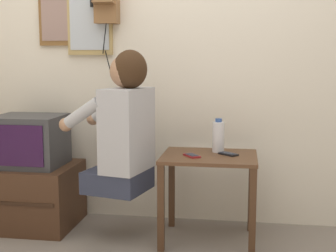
{
  "coord_description": "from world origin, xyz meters",
  "views": [
    {
      "loc": [
        0.53,
        -2.22,
        1.16
      ],
      "look_at": [
        0.08,
        0.64,
        0.75
      ],
      "focal_mm": 50.0,
      "sensor_mm": 36.0,
      "label": 1
    }
  ],
  "objects_px": {
    "framed_picture": "(59,11)",
    "cell_phone_spare": "(228,154)",
    "wall_mirror": "(89,5)",
    "cell_phone_held": "(192,156)",
    "television": "(29,141)",
    "person": "(124,126)",
    "water_bottle": "(218,136)"
  },
  "relations": [
    {
      "from": "framed_picture",
      "to": "cell_phone_spare",
      "type": "relative_size",
      "value": 3.69
    },
    {
      "from": "wall_mirror",
      "to": "cell_phone_held",
      "type": "bearing_deg",
      "value": -28.73
    },
    {
      "from": "cell_phone_held",
      "to": "television",
      "type": "bearing_deg",
      "value": 137.19
    },
    {
      "from": "person",
      "to": "wall_mirror",
      "type": "distance_m",
      "value": 0.98
    },
    {
      "from": "wall_mirror",
      "to": "water_bottle",
      "type": "xyz_separation_m",
      "value": [
        0.94,
        -0.26,
        -0.88
      ]
    },
    {
      "from": "person",
      "to": "framed_picture",
      "type": "relative_size",
      "value": 1.84
    },
    {
      "from": "framed_picture",
      "to": "water_bottle",
      "type": "distance_m",
      "value": 1.47
    },
    {
      "from": "television",
      "to": "framed_picture",
      "type": "height_order",
      "value": "framed_picture"
    },
    {
      "from": "water_bottle",
      "to": "cell_phone_spare",
      "type": "bearing_deg",
      "value": -51.15
    },
    {
      "from": "framed_picture",
      "to": "cell_phone_held",
      "type": "distance_m",
      "value": 1.45
    },
    {
      "from": "person",
      "to": "water_bottle",
      "type": "bearing_deg",
      "value": -59.95
    },
    {
      "from": "framed_picture",
      "to": "cell_phone_held",
      "type": "bearing_deg",
      "value": -23.16
    },
    {
      "from": "cell_phone_held",
      "to": "framed_picture",
      "type": "bearing_deg",
      "value": 121.16
    },
    {
      "from": "person",
      "to": "cell_phone_held",
      "type": "relative_size",
      "value": 6.64
    },
    {
      "from": "cell_phone_held",
      "to": "wall_mirror",
      "type": "bearing_deg",
      "value": 115.59
    },
    {
      "from": "wall_mirror",
      "to": "cell_phone_spare",
      "type": "bearing_deg",
      "value": -18.86
    },
    {
      "from": "person",
      "to": "framed_picture",
      "type": "distance_m",
      "value": 1.05
    },
    {
      "from": "television",
      "to": "wall_mirror",
      "type": "bearing_deg",
      "value": 38.65
    },
    {
      "from": "television",
      "to": "framed_picture",
      "type": "relative_size",
      "value": 0.93
    },
    {
      "from": "framed_picture",
      "to": "wall_mirror",
      "type": "height_order",
      "value": "wall_mirror"
    },
    {
      "from": "person",
      "to": "cell_phone_held",
      "type": "xyz_separation_m",
      "value": [
        0.43,
        0.01,
        -0.18
      ]
    },
    {
      "from": "water_bottle",
      "to": "cell_phone_held",
      "type": "bearing_deg",
      "value": -132.09
    },
    {
      "from": "cell_phone_held",
      "to": "cell_phone_spare",
      "type": "xyz_separation_m",
      "value": [
        0.22,
        0.09,
        0.0
      ]
    },
    {
      "from": "cell_phone_spare",
      "to": "person",
      "type": "bearing_deg",
      "value": 138.57
    },
    {
      "from": "television",
      "to": "cell_phone_held",
      "type": "height_order",
      "value": "television"
    },
    {
      "from": "television",
      "to": "person",
      "type": "bearing_deg",
      "value": -11.8
    },
    {
      "from": "water_bottle",
      "to": "wall_mirror",
      "type": "bearing_deg",
      "value": 164.59
    },
    {
      "from": "wall_mirror",
      "to": "cell_phone_held",
      "type": "xyz_separation_m",
      "value": [
        0.79,
        -0.43,
        -0.98
      ]
    },
    {
      "from": "cell_phone_held",
      "to": "cell_phone_spare",
      "type": "distance_m",
      "value": 0.24
    },
    {
      "from": "framed_picture",
      "to": "wall_mirror",
      "type": "distance_m",
      "value": 0.23
    },
    {
      "from": "person",
      "to": "cell_phone_spare",
      "type": "relative_size",
      "value": 6.77
    },
    {
      "from": "framed_picture",
      "to": "water_bottle",
      "type": "xyz_separation_m",
      "value": [
        1.17,
        -0.26,
        -0.84
      ]
    }
  ]
}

